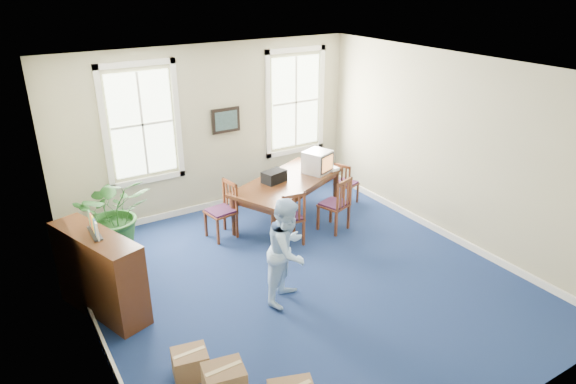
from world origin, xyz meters
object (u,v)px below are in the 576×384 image
chair_near_left (289,217)px  cardboard_boxes (236,380)px  crt_tv (317,162)px  conference_table (288,200)px  man (288,251)px  credenza (99,270)px  potted_plant (115,213)px

chair_near_left → cardboard_boxes: (-2.41, -2.84, -0.15)m
crt_tv → conference_table: bearing=162.6°
man → credenza: man is taller
cardboard_boxes → man: bearing=43.0°
credenza → chair_near_left: bearing=-14.0°
chair_near_left → credenza: (-3.21, -0.28, 0.13)m
credenza → man: bearing=-44.9°
credenza → potted_plant: bearing=49.9°
conference_table → chair_near_left: chair_near_left is taller
conference_table → cardboard_boxes: conference_table is taller
conference_table → chair_near_left: size_ratio=2.35×
conference_table → chair_near_left: (-0.48, -0.80, 0.10)m
potted_plant → cardboard_boxes: potted_plant is taller
man → credenza: bearing=119.7°
potted_plant → cardboard_boxes: size_ratio=1.11×
conference_table → potted_plant: (-3.06, 0.55, 0.27)m
chair_near_left → man: size_ratio=0.64×
conference_table → man: 2.63m
man → cardboard_boxes: (-1.53, -1.43, -0.44)m
potted_plant → man: bearing=-58.4°
credenza → cardboard_boxes: bearing=-91.6°
conference_table → crt_tv: 0.93m
conference_table → chair_near_left: bearing=-145.4°
conference_table → man: man is taller
crt_tv → credenza: (-4.39, -1.13, -0.39)m
credenza → cardboard_boxes: 2.70m
conference_table → man: (-1.36, -2.21, 0.38)m
conference_table → crt_tv: crt_tv is taller
cardboard_boxes → chair_near_left: bearing=49.6°
chair_near_left → man: man is taller
crt_tv → potted_plant: bearing=150.7°
crt_tv → chair_near_left: bearing=-165.8°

